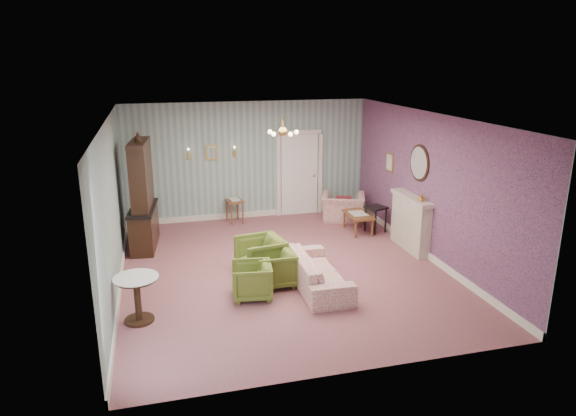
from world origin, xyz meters
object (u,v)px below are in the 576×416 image
object	(u,v)px
olive_chair_b	(274,266)
fireplace	(410,223)
sofa_chintz	(318,266)
dresser	(141,192)
coffee_table	(358,223)
olive_chair_a	(252,279)
side_table_black	(375,219)
pedestal_table	(138,299)
wingback_chair	(343,203)
olive_chair_c	(260,255)

from	to	relation	value
olive_chair_b	fireplace	bearing A→B (deg)	107.42
sofa_chintz	dresser	xyz separation A→B (m)	(-2.96, 2.84, 0.83)
coffee_table	olive_chair_a	bearing A→B (deg)	-138.13
sofa_chintz	fireplace	xyz separation A→B (m)	(2.46, 1.29, 0.19)
olive_chair_a	sofa_chintz	bearing A→B (deg)	103.92
olive_chair_a	side_table_black	size ratio (longest dim) A/B	1.09
dresser	side_table_black	world-z (taller)	dresser
fireplace	pedestal_table	bearing A→B (deg)	-161.94
side_table_black	sofa_chintz	bearing A→B (deg)	-131.70
sofa_chintz	side_table_black	bearing A→B (deg)	-40.73
olive_chair_a	wingback_chair	size ratio (longest dim) A/B	0.65
wingback_chair	pedestal_table	world-z (taller)	wingback_chair
olive_chair_b	coffee_table	world-z (taller)	olive_chair_b
side_table_black	pedestal_table	bearing A→B (deg)	-150.42
fireplace	olive_chair_c	bearing A→B (deg)	-170.54
olive_chair_c	sofa_chintz	world-z (taller)	olive_chair_c
olive_chair_b	olive_chair_c	xyz separation A→B (m)	(-0.14, 0.48, 0.05)
olive_chair_a	coffee_table	distance (m)	4.06
wingback_chair	pedestal_table	distance (m)	6.29
wingback_chair	side_table_black	bearing A→B (deg)	132.89
olive_chair_a	pedestal_table	distance (m)	1.88
olive_chair_c	wingback_chair	bearing A→B (deg)	126.53
coffee_table	pedestal_table	world-z (taller)	pedestal_table
olive_chair_a	side_table_black	distance (m)	4.30
dresser	side_table_black	xyz separation A→B (m)	(5.16, -0.36, -0.90)
coffee_table	sofa_chintz	bearing A→B (deg)	-125.15
olive_chair_b	dresser	size ratio (longest dim) A/B	0.29
olive_chair_a	sofa_chintz	xyz separation A→B (m)	(1.21, 0.13, 0.05)
olive_chair_a	side_table_black	xyz separation A→B (m)	(3.41, 2.61, -0.03)
olive_chair_a	sofa_chintz	world-z (taller)	sofa_chintz
olive_chair_a	fireplace	bearing A→B (deg)	118.78
olive_chair_a	fireplace	world-z (taller)	fireplace
coffee_table	pedestal_table	bearing A→B (deg)	-147.65
olive_chair_a	pedestal_table	size ratio (longest dim) A/B	0.90
olive_chair_a	pedestal_table	world-z (taller)	pedestal_table
dresser	coffee_table	xyz separation A→B (m)	(4.77, -0.26, -0.98)
sofa_chintz	wingback_chair	world-z (taller)	wingback_chair
olive_chair_a	fireplace	distance (m)	3.94
dresser	pedestal_table	distance (m)	3.45
wingback_chair	coffee_table	bearing A→B (deg)	112.10
pedestal_table	olive_chair_a	bearing A→B (deg)	11.47
olive_chair_b	coffee_table	xyz separation A→B (m)	(2.54, 2.32, -0.13)
olive_chair_a	sofa_chintz	size ratio (longest dim) A/B	0.34
fireplace	coffee_table	size ratio (longest dim) A/B	1.57
coffee_table	side_table_black	world-z (taller)	side_table_black
olive_chair_a	olive_chair_c	size ratio (longest dim) A/B	0.83
wingback_chair	side_table_black	world-z (taller)	wingback_chair
fireplace	sofa_chintz	bearing A→B (deg)	-152.35
dresser	coffee_table	bearing A→B (deg)	3.07
olive_chair_b	wingback_chair	distance (m)	4.12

